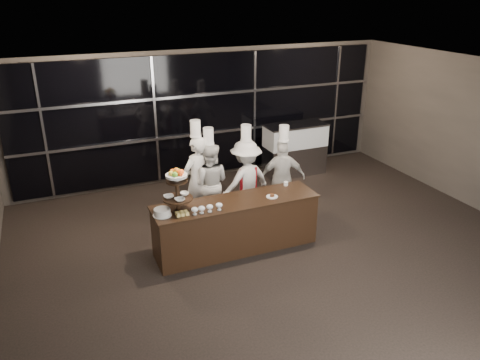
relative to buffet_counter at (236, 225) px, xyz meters
name	(u,v)px	position (x,y,z in m)	size (l,w,h in m)	color
room	(322,198)	(0.67, -1.54, 1.03)	(10.00, 10.00, 10.00)	black
window_wall	(207,115)	(0.67, 3.40, 1.04)	(8.60, 0.10, 2.80)	black
buffet_counter	(236,225)	(0.00, 0.00, 0.00)	(2.84, 0.74, 0.92)	black
display_stand	(177,187)	(-1.00, 0.00, 0.87)	(0.48, 0.48, 0.74)	black
compotes	(206,208)	(-0.60, -0.22, 0.54)	(0.52, 0.11, 0.12)	silver
layer_cake	(162,212)	(-1.28, -0.05, 0.51)	(0.30, 0.30, 0.11)	white
pastry_squares	(182,214)	(-0.99, -0.16, 0.48)	(0.20, 0.13, 0.05)	#E7D071
small_plate	(272,196)	(0.63, -0.10, 0.47)	(0.20, 0.20, 0.05)	white
chef_cup	(286,184)	(1.08, 0.25, 0.49)	(0.08, 0.08, 0.07)	white
display_case	(295,147)	(2.68, 2.76, 0.22)	(1.48, 0.65, 1.24)	#A5A5AA
chef_a	(197,179)	(-0.28, 1.24, 0.43)	(0.75, 0.64, 2.03)	silver
chef_b	(210,182)	(-0.05, 1.19, 0.34)	(0.95, 0.87, 1.88)	silver
chef_c	(246,181)	(0.60, 0.97, 0.35)	(1.15, 0.81, 1.92)	white
chef_d	(282,177)	(1.36, 0.92, 0.32)	(0.97, 0.62, 1.84)	silver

